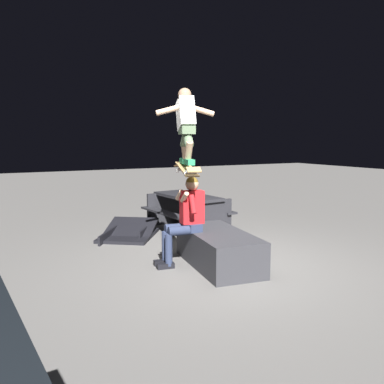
{
  "coord_description": "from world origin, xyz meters",
  "views": [
    {
      "loc": [
        -5.07,
        3.22,
        1.91
      ],
      "look_at": [
        0.27,
        0.36,
        1.12
      ],
      "focal_mm": 37.85,
      "sensor_mm": 36.0,
      "label": 1
    }
  ],
  "objects_px": {
    "person_sitting_on_ledge": "(185,216)",
    "skater_airborne": "(186,122)",
    "skateboard": "(187,169)",
    "picnic_table_back": "(187,207)",
    "kicker_ramp": "(129,234)",
    "ledge_box_main": "(218,249)"
  },
  "relations": [
    {
      "from": "ledge_box_main",
      "to": "skateboard",
      "type": "height_order",
      "value": "skateboard"
    },
    {
      "from": "ledge_box_main",
      "to": "person_sitting_on_ledge",
      "type": "xyz_separation_m",
      "value": [
        0.28,
        0.42,
        0.5
      ]
    },
    {
      "from": "skateboard",
      "to": "picnic_table_back",
      "type": "distance_m",
      "value": 2.63
    },
    {
      "from": "ledge_box_main",
      "to": "skateboard",
      "type": "distance_m",
      "value": 1.3
    },
    {
      "from": "skateboard",
      "to": "person_sitting_on_ledge",
      "type": "bearing_deg",
      "value": 7.24
    },
    {
      "from": "kicker_ramp",
      "to": "picnic_table_back",
      "type": "height_order",
      "value": "picnic_table_back"
    },
    {
      "from": "skateboard",
      "to": "picnic_table_back",
      "type": "xyz_separation_m",
      "value": [
        2.17,
        -1.14,
        -0.97
      ]
    },
    {
      "from": "skateboard",
      "to": "picnic_table_back",
      "type": "relative_size",
      "value": 0.57
    },
    {
      "from": "ledge_box_main",
      "to": "picnic_table_back",
      "type": "height_order",
      "value": "picnic_table_back"
    },
    {
      "from": "person_sitting_on_ledge",
      "to": "skater_airborne",
      "type": "relative_size",
      "value": 1.21
    },
    {
      "from": "skater_airborne",
      "to": "picnic_table_back",
      "type": "bearing_deg",
      "value": -27.98
    },
    {
      "from": "ledge_box_main",
      "to": "kicker_ramp",
      "type": "bearing_deg",
      "value": 13.95
    },
    {
      "from": "picnic_table_back",
      "to": "ledge_box_main",
      "type": "bearing_deg",
      "value": 163.31
    },
    {
      "from": "skateboard",
      "to": "kicker_ramp",
      "type": "relative_size",
      "value": 0.66
    },
    {
      "from": "skateboard",
      "to": "picnic_table_back",
      "type": "height_order",
      "value": "skateboard"
    },
    {
      "from": "ledge_box_main",
      "to": "kicker_ramp",
      "type": "relative_size",
      "value": 1.09
    },
    {
      "from": "skateboard",
      "to": "kicker_ramp",
      "type": "distance_m",
      "value": 2.59
    },
    {
      "from": "ledge_box_main",
      "to": "person_sitting_on_ledge",
      "type": "relative_size",
      "value": 1.26
    },
    {
      "from": "person_sitting_on_ledge",
      "to": "picnic_table_back",
      "type": "distance_m",
      "value": 2.42
    },
    {
      "from": "picnic_table_back",
      "to": "skateboard",
      "type": "bearing_deg",
      "value": 152.32
    },
    {
      "from": "skateboard",
      "to": "picnic_table_back",
      "type": "bearing_deg",
      "value": -27.68
    },
    {
      "from": "kicker_ramp",
      "to": "skater_airborne",
      "type": "bearing_deg",
      "value": -174.71
    }
  ]
}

